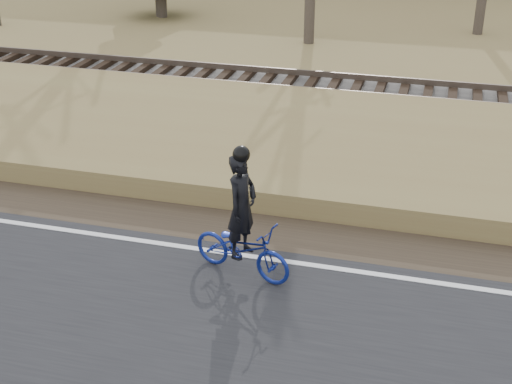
# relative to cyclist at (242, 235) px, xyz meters

# --- Properties ---
(ground) EXTENTS (120.00, 120.00, 0.00)m
(ground) POSITION_rel_cyclist_xyz_m (-0.63, 0.31, -0.75)
(ground) COLOR olive
(ground) RESTS_ON ground
(road) EXTENTS (120.00, 6.00, 0.06)m
(road) POSITION_rel_cyclist_xyz_m (-0.63, -2.19, -0.72)
(road) COLOR black
(road) RESTS_ON ground
(edge_line) EXTENTS (120.00, 0.12, 0.01)m
(edge_line) POSITION_rel_cyclist_xyz_m (-0.63, 0.51, -0.69)
(edge_line) COLOR silver
(edge_line) RESTS_ON road
(shoulder) EXTENTS (120.00, 1.60, 0.04)m
(shoulder) POSITION_rel_cyclist_xyz_m (-0.63, 1.51, -0.73)
(shoulder) COLOR #473A2B
(shoulder) RESTS_ON ground
(embankment) EXTENTS (120.00, 5.00, 0.44)m
(embankment) POSITION_rel_cyclist_xyz_m (-0.63, 4.51, -0.53)
(embankment) COLOR olive
(embankment) RESTS_ON ground
(ballast) EXTENTS (120.00, 3.00, 0.45)m
(ballast) POSITION_rel_cyclist_xyz_m (-0.63, 8.31, -0.53)
(ballast) COLOR slate
(ballast) RESTS_ON ground
(railroad) EXTENTS (120.00, 2.40, 0.29)m
(railroad) POSITION_rel_cyclist_xyz_m (-0.63, 8.31, -0.22)
(railroad) COLOR black
(railroad) RESTS_ON ballast
(cyclist) EXTENTS (1.79, 1.04, 2.16)m
(cyclist) POSITION_rel_cyclist_xyz_m (0.00, 0.00, 0.00)
(cyclist) COLOR navy
(cyclist) RESTS_ON road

